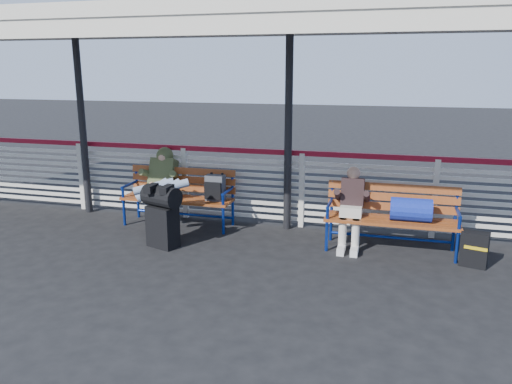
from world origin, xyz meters
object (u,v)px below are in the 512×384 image
(bench_right, at_px, (400,211))
(traveler_man, at_px, (161,185))
(bench_left, at_px, (188,191))
(luggage_stack, at_px, (162,214))
(suitcase_side, at_px, (474,249))
(companion_person, at_px, (351,207))

(bench_right, distance_m, traveler_man, 3.59)
(bench_left, bearing_deg, traveler_man, -130.27)
(luggage_stack, relative_size, suitcase_side, 1.95)
(traveler_man, xyz_separation_m, suitcase_side, (4.52, -0.29, -0.50))
(luggage_stack, bearing_deg, suitcase_side, 24.58)
(traveler_man, distance_m, suitcase_side, 4.56)
(luggage_stack, distance_m, companion_person, 2.67)
(bench_left, xyz_separation_m, traveler_man, (-0.30, -0.35, 0.15))
(luggage_stack, height_order, traveler_man, traveler_man)
(suitcase_side, bearing_deg, bench_right, 176.78)
(bench_right, height_order, companion_person, companion_person)
(traveler_man, bearing_deg, suitcase_side, -3.69)
(luggage_stack, relative_size, companion_person, 0.78)
(suitcase_side, bearing_deg, companion_person, -175.42)
(bench_left, bearing_deg, luggage_stack, -87.41)
(companion_person, bearing_deg, suitcase_side, -10.54)
(bench_left, bearing_deg, bench_right, -5.78)
(traveler_man, bearing_deg, bench_right, 0.31)
(bench_left, height_order, companion_person, companion_person)
(traveler_man, xyz_separation_m, companion_person, (2.92, 0.01, -0.13))
(bench_left, bearing_deg, suitcase_side, -8.67)
(luggage_stack, relative_size, bench_right, 0.50)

